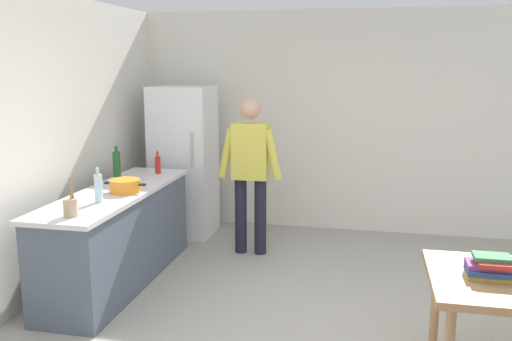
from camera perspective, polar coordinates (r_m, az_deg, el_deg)
The scene contains 11 objects.
wall_back at distance 6.74m, azimuth 9.51°, elevation 5.04°, with size 6.40×0.12×2.70m, color silver.
wall_left at distance 4.91m, azimuth -24.29°, elevation 1.95°, with size 0.12×5.60×2.70m, color silver.
kitchen_counter at distance 5.30m, azimuth -14.37°, elevation -6.77°, with size 0.64×2.20×0.90m.
refrigerator at distance 6.59m, azimuth -7.62°, elevation 0.99°, with size 0.70×0.67×1.80m.
person at distance 5.79m, azimuth -0.60°, elevation 0.47°, with size 0.70×0.22×1.70m.
cooking_pot at distance 5.07m, azimuth -13.70°, elevation -1.59°, with size 0.40×0.28×0.12m.
utensil_jar at distance 4.39m, azimuth -19.04°, elevation -3.62°, with size 0.11×0.11×0.32m.
bottle_wine_green at distance 5.68m, azimuth -14.53°, elevation 0.59°, with size 0.08×0.08×0.34m.
bottle_water_clear at distance 4.75m, azimuth -16.35°, elevation -1.77°, with size 0.07×0.07×0.30m.
bottle_sauce_red at distance 5.88m, azimuth -10.36°, elevation 0.63°, with size 0.06×0.06×0.24m.
book_stack at distance 3.69m, azimuth 23.53°, elevation -9.36°, with size 0.27×0.21×0.14m.
Camera 1 is at (0.30, -3.70, 2.05)m, focal length 37.78 mm.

